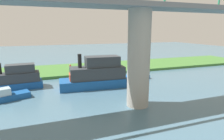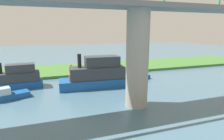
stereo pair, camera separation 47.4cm
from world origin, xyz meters
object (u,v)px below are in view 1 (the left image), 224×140
(mooring_post, at_px, (142,67))
(houseboat_blue, at_px, (16,79))
(person_on_bank, at_px, (70,68))
(motorboat_red, at_px, (135,76))
(bridge_pylon, at_px, (139,59))
(motorboat_white, at_px, (7,96))
(skiff_small, at_px, (96,75))

(mooring_post, distance_m, houseboat_blue, 23.57)
(person_on_bank, xyz_separation_m, motorboat_red, (-10.03, 8.41, -0.64))
(mooring_post, relative_size, motorboat_red, 0.15)
(bridge_pylon, bearing_deg, motorboat_red, -115.61)
(person_on_bank, distance_m, houseboat_blue, 11.50)
(person_on_bank, distance_m, motorboat_white, 15.23)
(skiff_small, xyz_separation_m, motorboat_red, (-7.62, -2.03, -1.33))
(motorboat_white, bearing_deg, bridge_pylon, 154.36)
(skiff_small, relative_size, motorboat_red, 2.09)
(person_on_bank, distance_m, skiff_small, 10.74)
(skiff_small, bearing_deg, person_on_bank, -77.01)
(bridge_pylon, bearing_deg, mooring_post, -120.26)
(motorboat_red, bearing_deg, person_on_bank, -40.00)
(mooring_post, height_order, motorboat_red, motorboat_red)
(skiff_small, bearing_deg, houseboat_blue, -15.41)
(bridge_pylon, height_order, skiff_small, bridge_pylon)
(skiff_small, height_order, motorboat_white, skiff_small)
(mooring_post, bearing_deg, person_on_bank, -11.64)
(motorboat_red, relative_size, motorboat_white, 0.97)
(mooring_post, bearing_deg, houseboat_blue, 10.75)
(person_on_bank, relative_size, houseboat_blue, 0.18)
(bridge_pylon, relative_size, mooring_post, 14.10)
(houseboat_blue, height_order, motorboat_red, houseboat_blue)
(motorboat_red, bearing_deg, bridge_pylon, 64.39)
(person_on_bank, xyz_separation_m, houseboat_blue, (8.84, 7.34, 0.26))
(bridge_pylon, bearing_deg, motorboat_white, -25.64)
(houseboat_blue, bearing_deg, bridge_pylon, 140.09)
(skiff_small, height_order, houseboat_blue, skiff_small)
(bridge_pylon, height_order, houseboat_blue, bridge_pylon)
(person_on_bank, xyz_separation_m, skiff_small, (-2.41, 10.44, 0.69))
(motorboat_red, xyz_separation_m, motorboat_white, (19.31, 3.65, 0.00))
(motorboat_red, bearing_deg, houseboat_blue, -3.25)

